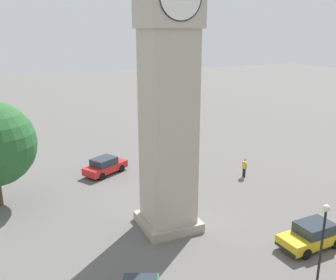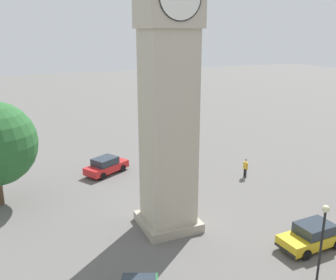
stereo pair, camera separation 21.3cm
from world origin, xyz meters
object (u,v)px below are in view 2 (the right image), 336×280
Objects in this scene: car_red_corner at (106,166)px; lamp_post at (323,232)px; car_white_side at (312,236)px; pedestrian at (245,167)px; clock_tower at (168,17)px.

car_red_corner is 20.43m from lamp_post.
lamp_post is at bearing -129.74° from car_white_side.
pedestrian is (10.97, -5.77, 0.25)m from car_red_corner.
pedestrian reaches higher than car_red_corner.
pedestrian is at bearing 28.04° from clock_tower.
lamp_post reaches higher than pedestrian.
car_white_side is (6.80, -5.80, -12.42)m from clock_tower.
pedestrian is at bearing -27.75° from car_red_corner.
lamp_post is at bearing -73.24° from car_red_corner.
car_red_corner is at bearing 152.25° from pedestrian.
car_red_corner and car_white_side have the same top height.
clock_tower is 15.30m from car_white_side.
clock_tower reaches higher than lamp_post.
car_red_corner is at bearing 115.94° from car_white_side.
clock_tower is 5.08× the size of car_red_corner.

